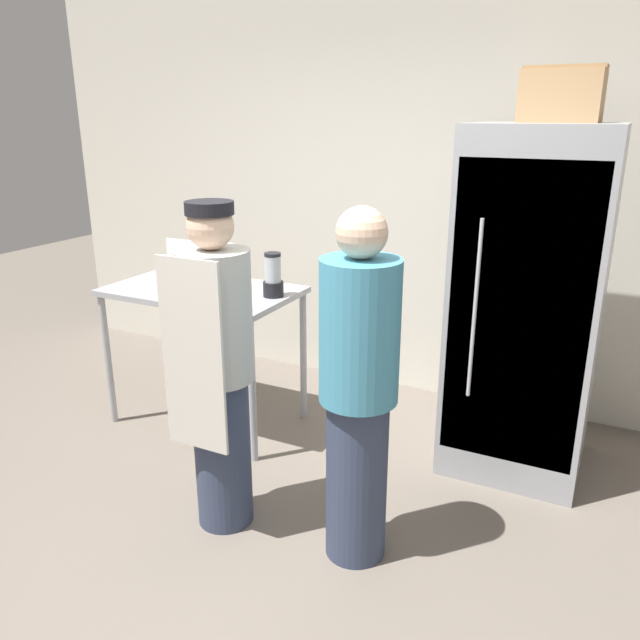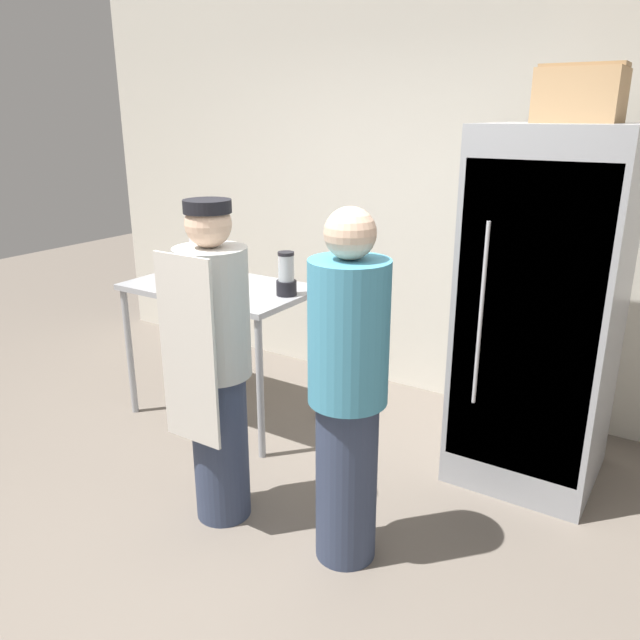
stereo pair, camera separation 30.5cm
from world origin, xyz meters
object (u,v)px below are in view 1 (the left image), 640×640
object	(u,v)px
donut_box	(174,275)
person_customer	(358,390)
refrigerator	(528,305)
blender_pitcher	(273,277)
person_baker	(217,367)
cardboard_storage_box	(562,95)
binder_stack	(194,286)

from	to	relation	value
donut_box	person_customer	bearing A→B (deg)	-26.52
refrigerator	donut_box	bearing A→B (deg)	-170.97
blender_pitcher	person_baker	size ratio (longest dim) A/B	0.17
person_baker	refrigerator	bearing A→B (deg)	46.30
refrigerator	blender_pitcher	size ratio (longest dim) A/B	7.19
refrigerator	blender_pitcher	xyz separation A→B (m)	(-1.43, -0.34, 0.07)
person_baker	person_customer	distance (m)	0.69
person_baker	person_customer	bearing A→B (deg)	6.25
refrigerator	blender_pitcher	distance (m)	1.47
refrigerator	cardboard_storage_box	world-z (taller)	cardboard_storage_box
person_baker	donut_box	bearing A→B (deg)	137.19
binder_stack	cardboard_storage_box	distance (m)	2.26
donut_box	refrigerator	bearing A→B (deg)	9.03
blender_pitcher	cardboard_storage_box	xyz separation A→B (m)	(1.48, 0.42, 1.02)
refrigerator	binder_stack	bearing A→B (deg)	-162.44
donut_box	binder_stack	size ratio (longest dim) A/B	0.93
blender_pitcher	person_baker	xyz separation A→B (m)	(0.24, -0.92, -0.20)
blender_pitcher	person_baker	bearing A→B (deg)	-75.60
blender_pitcher	cardboard_storage_box	distance (m)	1.84
blender_pitcher	cardboard_storage_box	bearing A→B (deg)	16.06
blender_pitcher	person_customer	bearing A→B (deg)	-42.37
refrigerator	cardboard_storage_box	size ratio (longest dim) A/B	4.90
donut_box	blender_pitcher	world-z (taller)	blender_pitcher
blender_pitcher	refrigerator	bearing A→B (deg)	13.19
cardboard_storage_box	person_baker	world-z (taller)	cardboard_storage_box
cardboard_storage_box	person_baker	bearing A→B (deg)	-132.75
donut_box	cardboard_storage_box	size ratio (longest dim) A/B	0.70
refrigerator	cardboard_storage_box	distance (m)	1.10
refrigerator	person_customer	xyz separation A→B (m)	(-0.51, -1.18, -0.13)
donut_box	person_customer	world-z (taller)	person_customer
refrigerator	person_baker	size ratio (longest dim) A/B	1.20
binder_stack	person_customer	xyz separation A→B (m)	(1.32, -0.60, -0.16)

